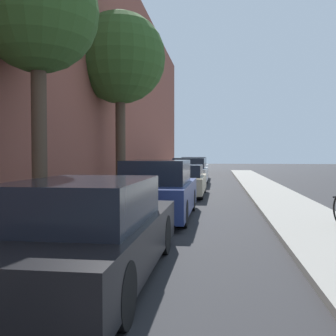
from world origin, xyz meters
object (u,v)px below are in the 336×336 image
(parked_car_black, at_px, (89,232))
(parked_car_champagne, at_px, (181,181))
(street_tree_far, at_px, (120,59))
(parked_car_white, at_px, (194,169))
(parked_car_navy, at_px, (158,191))
(street_tree_near, at_px, (38,14))
(parked_car_silver, at_px, (190,172))

(parked_car_black, distance_m, parked_car_champagne, 10.69)
(parked_car_champagne, xyz_separation_m, street_tree_far, (-2.26, -1.02, 4.72))
(parked_car_black, bearing_deg, parked_car_champagne, 88.98)
(parked_car_black, distance_m, street_tree_far, 10.94)
(parked_car_white, height_order, street_tree_far, street_tree_far)
(parked_car_white, bearing_deg, parked_car_navy, -89.70)
(street_tree_far, bearing_deg, parked_car_navy, -64.07)
(street_tree_near, relative_size, street_tree_far, 0.82)
(parked_car_black, distance_m, parked_car_silver, 16.44)
(parked_car_white, bearing_deg, parked_car_black, -90.08)
(parked_car_silver, bearing_deg, parked_car_black, -90.34)
(parked_car_navy, distance_m, street_tree_near, 5.03)
(parked_car_white, bearing_deg, parked_car_champagne, -89.15)
(parked_car_black, xyz_separation_m, parked_car_champagne, (0.19, 10.69, -0.02))
(parked_car_black, relative_size, street_tree_far, 0.65)
(parked_car_champagne, xyz_separation_m, street_tree_near, (-2.16, -8.04, 3.91))
(parked_car_navy, height_order, parked_car_silver, parked_car_navy)
(parked_car_champagne, height_order, street_tree_near, street_tree_near)
(parked_car_champagne, height_order, parked_car_white, parked_car_white)
(parked_car_black, height_order, street_tree_near, street_tree_near)
(parked_car_silver, relative_size, street_tree_near, 0.78)
(parked_car_navy, bearing_deg, street_tree_far, 115.93)
(parked_car_navy, relative_size, parked_car_white, 1.05)
(parked_car_navy, relative_size, parked_car_champagne, 1.02)
(parked_car_black, bearing_deg, parked_car_white, 89.92)
(parked_car_champagne, distance_m, street_tree_far, 5.33)
(street_tree_near, height_order, street_tree_far, street_tree_far)
(parked_car_champagne, xyz_separation_m, parked_car_silver, (-0.09, 5.76, 0.10))
(parked_car_champagne, bearing_deg, parked_car_silver, 90.92)
(parked_car_navy, height_order, street_tree_near, street_tree_near)
(parked_car_black, height_order, parked_car_champagne, parked_car_black)
(parked_car_silver, distance_m, street_tree_far, 8.49)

